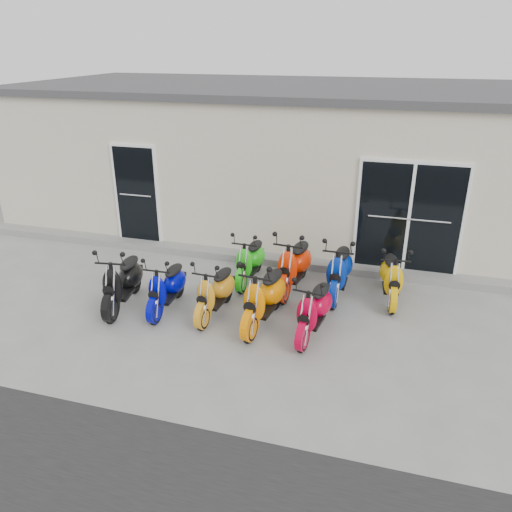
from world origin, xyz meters
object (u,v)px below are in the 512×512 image
at_px(scooter_back_blue, 340,264).
at_px(scooter_back_yellow, 392,271).
at_px(scooter_front_red, 314,303).
at_px(scooter_front_black, 122,275).
at_px(scooter_front_orange_a, 215,285).
at_px(scooter_front_orange_b, 264,290).
at_px(scooter_back_green, 250,255).
at_px(scooter_front_blue, 166,281).
at_px(scooter_back_red, 294,258).

xyz_separation_m(scooter_back_blue, scooter_back_yellow, (0.92, 0.07, -0.05)).
distance_m(scooter_front_red, scooter_back_yellow, 1.91).
distance_m(scooter_front_red, scooter_back_blue, 1.49).
relative_size(scooter_front_black, scooter_back_yellow, 1.07).
distance_m(scooter_front_orange_a, scooter_front_orange_b, 0.88).
xyz_separation_m(scooter_front_orange_b, scooter_back_green, (-0.68, 1.46, -0.07)).
distance_m(scooter_front_orange_a, scooter_back_yellow, 3.15).
height_order(scooter_front_blue, scooter_back_yellow, scooter_back_yellow).
relative_size(scooter_front_orange_a, scooter_front_red, 0.98).
height_order(scooter_front_black, scooter_front_red, scooter_front_black).
bearing_deg(scooter_front_red, scooter_back_blue, 89.84).
relative_size(scooter_front_black, scooter_front_red, 1.08).
xyz_separation_m(scooter_front_orange_b, scooter_back_blue, (1.04, 1.38, -0.01)).
bearing_deg(scooter_back_blue, scooter_front_orange_a, -144.73).
distance_m(scooter_front_orange_a, scooter_back_blue, 2.32).
bearing_deg(scooter_front_blue, scooter_back_blue, 25.12).
bearing_deg(scooter_back_yellow, scooter_back_red, 176.84).
bearing_deg(scooter_front_black, scooter_back_yellow, 11.03).
height_order(scooter_front_black, scooter_front_orange_a, scooter_front_black).
height_order(scooter_back_red, scooter_back_yellow, scooter_back_red).
distance_m(scooter_front_blue, scooter_back_yellow, 3.97).
xyz_separation_m(scooter_back_green, scooter_back_yellow, (2.64, -0.01, 0.01)).
height_order(scooter_front_orange_b, scooter_front_red, scooter_front_orange_b).
bearing_deg(scooter_back_blue, scooter_front_black, -156.69).
xyz_separation_m(scooter_front_orange_b, scooter_front_red, (0.84, -0.09, -0.06)).
relative_size(scooter_back_green, scooter_back_red, 0.88).
bearing_deg(scooter_back_green, scooter_front_blue, -124.85).
bearing_deg(scooter_front_black, scooter_back_red, 20.02).
bearing_deg(scooter_front_red, scooter_back_green, 141.79).
distance_m(scooter_front_blue, scooter_back_green, 1.80).
bearing_deg(scooter_back_blue, scooter_front_red, -97.08).
bearing_deg(scooter_front_black, scooter_front_blue, -0.16).
relative_size(scooter_front_orange_a, scooter_back_blue, 0.90).
xyz_separation_m(scooter_front_orange_a, scooter_back_green, (0.19, 1.40, 0.01)).
xyz_separation_m(scooter_front_black, scooter_front_orange_b, (2.52, 0.10, 0.02)).
relative_size(scooter_front_black, scooter_front_orange_a, 1.10).
relative_size(scooter_front_red, scooter_back_yellow, 0.99).
distance_m(scooter_front_black, scooter_back_green, 2.42).
relative_size(scooter_front_blue, scooter_front_orange_a, 0.99).
relative_size(scooter_back_blue, scooter_back_yellow, 1.09).
xyz_separation_m(scooter_back_red, scooter_back_yellow, (1.75, 0.09, -0.07)).
bearing_deg(scooter_back_yellow, scooter_front_orange_a, -160.19).
distance_m(scooter_front_black, scooter_front_red, 3.36).
bearing_deg(scooter_back_blue, scooter_front_blue, -152.96).
xyz_separation_m(scooter_front_orange_a, scooter_front_red, (1.71, -0.16, 0.01)).
height_order(scooter_front_orange_a, scooter_front_orange_b, scooter_front_orange_b).
xyz_separation_m(scooter_front_red, scooter_back_blue, (0.20, 1.48, 0.05)).
height_order(scooter_front_black, scooter_back_red, scooter_back_red).
height_order(scooter_back_blue, scooter_back_yellow, scooter_back_blue).
height_order(scooter_front_orange_a, scooter_back_red, scooter_back_red).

